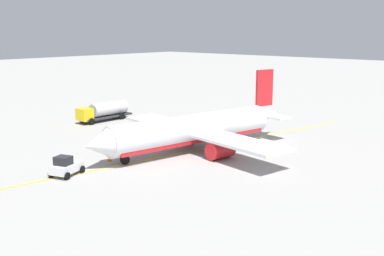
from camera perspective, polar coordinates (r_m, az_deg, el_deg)
The scene contains 7 objects.
ground_plane at distance 60.38m, azimuth -0.00°, elevation -2.79°, with size 400.00×400.00×0.00m, color #9E9B96.
airplane at distance 60.05m, azimuth 0.36°, elevation -0.24°, with size 31.25×28.39×9.72m.
fuel_tanker at distance 81.39m, azimuth -10.64°, elevation 2.07°, with size 10.28×2.93×3.15m.
pushback_tug at distance 51.84m, azimuth -15.06°, elevation -4.52°, with size 4.05×3.28×2.20m.
refueling_worker at distance 73.65m, azimuth -6.68°, elevation 0.46°, with size 0.63×0.60×1.71m.
safety_cone_nose at distance 56.55m, azimuth -9.99°, elevation -3.65°, with size 0.57×0.57×0.64m, color #F2590F.
taxi_line_marking at distance 60.37m, azimuth -0.00°, elevation -2.78°, with size 61.51×0.30×0.01m, color yellow.
Camera 1 is at (43.54, 38.96, 15.23)m, focal length 43.91 mm.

